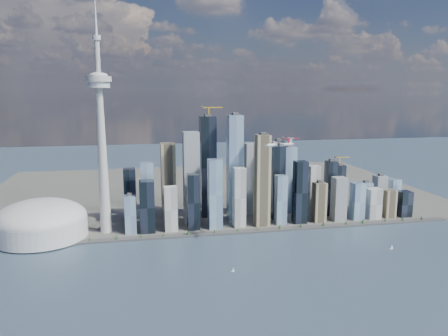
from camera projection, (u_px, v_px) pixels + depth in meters
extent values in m
plane|color=#304254|center=(267.00, 277.00, 784.02)|extent=(4000.00, 4000.00, 0.00)
cube|color=#383838|center=(236.00, 232.00, 1024.93)|extent=(1100.00, 22.00, 4.00)
cube|color=#4C4C47|center=(206.00, 190.00, 1459.29)|extent=(1400.00, 900.00, 3.00)
cylinder|color=#3F2D1E|center=(19.00, 245.00, 932.84)|extent=(1.00, 1.00, 2.40)
cone|color=#1B4C1E|center=(19.00, 243.00, 932.20)|extent=(7.20, 7.20, 8.00)
cylinder|color=#3F2D1E|center=(62.00, 242.00, 949.48)|extent=(1.00, 1.00, 2.40)
cone|color=#1B4C1E|center=(62.00, 240.00, 948.84)|extent=(7.20, 7.20, 8.00)
cylinder|color=#3F2D1E|center=(103.00, 239.00, 966.12)|extent=(1.00, 1.00, 2.40)
cone|color=#1B4C1E|center=(103.00, 238.00, 965.48)|extent=(7.20, 7.20, 8.00)
cylinder|color=#3F2D1E|center=(143.00, 237.00, 982.76)|extent=(1.00, 1.00, 2.40)
cone|color=#1B4C1E|center=(143.00, 235.00, 982.12)|extent=(7.20, 7.20, 8.00)
cylinder|color=#3F2D1E|center=(181.00, 234.00, 999.40)|extent=(1.00, 1.00, 2.40)
cone|color=#1B4C1E|center=(181.00, 233.00, 998.76)|extent=(7.20, 7.20, 8.00)
cylinder|color=#3F2D1E|center=(218.00, 232.00, 1016.04)|extent=(1.00, 1.00, 2.40)
cone|color=#1B4C1E|center=(218.00, 231.00, 1015.39)|extent=(7.20, 7.20, 8.00)
cylinder|color=#3F2D1E|center=(254.00, 230.00, 1032.68)|extent=(1.00, 1.00, 2.40)
cone|color=#1B4C1E|center=(254.00, 228.00, 1032.03)|extent=(7.20, 7.20, 8.00)
cylinder|color=#3F2D1E|center=(289.00, 227.00, 1049.32)|extent=(1.00, 1.00, 2.40)
cone|color=#1B4C1E|center=(289.00, 226.00, 1048.67)|extent=(7.20, 7.20, 8.00)
cylinder|color=#3F2D1E|center=(323.00, 225.00, 1065.95)|extent=(1.00, 1.00, 2.40)
cone|color=#1B4C1E|center=(323.00, 224.00, 1065.31)|extent=(7.20, 7.20, 8.00)
cylinder|color=#3F2D1E|center=(355.00, 223.00, 1082.59)|extent=(1.00, 1.00, 2.40)
cone|color=#1B4C1E|center=(355.00, 222.00, 1081.95)|extent=(7.20, 7.20, 8.00)
cylinder|color=#3F2D1E|center=(387.00, 221.00, 1099.23)|extent=(1.00, 1.00, 2.40)
cone|color=#1B4C1E|center=(387.00, 220.00, 1098.59)|extent=(7.20, 7.20, 8.00)
cylinder|color=#3F2D1E|center=(418.00, 219.00, 1115.87)|extent=(1.00, 1.00, 2.40)
cone|color=#1B4C1E|center=(418.00, 218.00, 1115.23)|extent=(7.20, 7.20, 8.00)
cube|color=black|center=(149.00, 206.00, 1014.01)|extent=(34.00, 34.00, 122.74)
cube|color=#809DC2|center=(148.00, 194.00, 1059.28)|extent=(30.00, 30.00, 156.21)
cube|color=beige|center=(170.00, 209.00, 1025.10)|extent=(30.00, 30.00, 106.00)
cube|color=tan|center=(167.00, 181.00, 1118.48)|extent=(36.00, 36.00, 195.26)
cube|color=gray|center=(191.00, 178.00, 1072.97)|extent=(38.00, 38.00, 228.74)
cube|color=black|center=(194.00, 202.00, 1033.18)|extent=(28.00, 28.00, 133.89)
cube|color=#809DC2|center=(216.00, 194.00, 1040.75)|extent=(32.00, 32.00, 167.37)
cube|color=black|center=(209.00, 167.00, 1133.63)|extent=(40.00, 40.00, 262.21)
cube|color=#809DC2|center=(234.00, 169.00, 1090.61)|extent=(36.00, 36.00, 267.79)
cube|color=beige|center=(239.00, 197.00, 1053.30)|extent=(28.00, 28.00, 145.05)
cube|color=tan|center=(261.00, 181.00, 1056.90)|extent=(34.00, 34.00, 223.16)
cube|color=gray|center=(250.00, 179.00, 1161.21)|extent=(30.00, 30.00, 189.68)
cube|color=black|center=(276.00, 180.00, 1117.70)|extent=(32.00, 32.00, 200.84)
cube|color=#809DC2|center=(282.00, 200.00, 1076.41)|extent=(26.00, 26.00, 122.74)
cube|color=black|center=(301.00, 192.00, 1083.02)|extent=(30.00, 30.00, 156.21)
cube|color=#809DC2|center=(287.00, 179.00, 1182.37)|extent=(34.00, 34.00, 178.53)
cube|color=beige|center=(312.00, 191.00, 1142.87)|extent=(28.00, 28.00, 133.89)
cube|color=tan|center=(320.00, 202.00, 1097.60)|extent=(30.00, 30.00, 100.42)
cube|color=gray|center=(338.00, 199.00, 1106.20)|extent=(32.00, 32.00, 111.58)
cube|color=black|center=(330.00, 188.00, 1151.47)|extent=(26.00, 26.00, 145.05)
cube|color=#809DC2|center=(356.00, 201.00, 1117.29)|extent=(30.00, 30.00, 94.84)
cube|color=black|center=(338.00, 187.00, 1216.14)|extent=(28.00, 28.00, 122.74)
cube|color=#809DC2|center=(364.00, 198.00, 1176.14)|extent=(30.00, 30.00, 83.68)
cube|color=beige|center=(374.00, 203.00, 1128.38)|extent=(34.00, 34.00, 78.10)
cube|color=tan|center=(390.00, 203.00, 1137.52)|extent=(28.00, 28.00, 72.53)
cube|color=gray|center=(380.00, 194.00, 1183.29)|extent=(30.00, 30.00, 100.42)
cube|color=black|center=(405.00, 204.00, 1146.66)|extent=(32.00, 32.00, 66.95)
cube|color=#809DC2|center=(395.00, 195.00, 1192.92)|extent=(26.00, 26.00, 89.26)
cube|color=black|center=(132.00, 194.00, 1106.67)|extent=(30.00, 30.00, 133.89)
cube|color=#809DC2|center=(132.00, 214.00, 1009.32)|extent=(26.00, 26.00, 89.26)
cube|color=gold|center=(209.00, 112.00, 1108.29)|extent=(3.00, 3.00, 22.00)
cube|color=gold|center=(212.00, 107.00, 1107.91)|extent=(55.00, 2.20, 2.20)
cube|color=#383838|center=(202.00, 107.00, 1102.80)|extent=(6.00, 4.00, 4.00)
cube|color=red|center=(288.00, 143.00, 1164.49)|extent=(3.00, 3.00, 22.00)
cube|color=red|center=(291.00, 138.00, 1163.91)|extent=(48.00, 2.20, 2.20)
cube|color=#383838|center=(283.00, 138.00, 1159.41)|extent=(6.00, 4.00, 4.00)
cube|color=gold|center=(340.00, 161.00, 1203.24)|extent=(3.00, 3.00, 22.00)
cube|color=gold|center=(342.00, 157.00, 1202.57)|extent=(45.00, 2.20, 2.20)
cube|color=#383838|center=(335.00, 157.00, 1198.33)|extent=(6.00, 4.00, 4.00)
cone|color=#ACACA7|center=(103.00, 160.00, 994.74)|extent=(26.00, 26.00, 340.00)
cylinder|color=#BBBBBB|center=(99.00, 85.00, 964.43)|extent=(48.00, 48.00, 14.00)
cylinder|color=#ACACA7|center=(99.00, 79.00, 962.29)|extent=(56.00, 56.00, 12.00)
ellipsoid|color=#BBBBBB|center=(98.00, 75.00, 960.87)|extent=(40.00, 40.00, 14.00)
cylinder|color=#ACACA7|center=(97.00, 57.00, 953.74)|extent=(11.00, 11.00, 80.00)
cylinder|color=#BBBBBB|center=(97.00, 38.00, 946.60)|extent=(18.00, 18.00, 10.00)
cone|color=silver|center=(95.00, 10.00, 936.26)|extent=(7.00, 7.00, 105.00)
cylinder|color=#BBBBBB|center=(42.00, 228.00, 984.60)|extent=(200.00, 200.00, 44.00)
ellipsoid|color=#BBBBBB|center=(41.00, 218.00, 980.68)|extent=(200.00, 200.00, 84.00)
cylinder|color=silver|center=(279.00, 145.00, 901.70)|extent=(56.93, 19.32, 6.99)
cone|color=silver|center=(267.00, 146.00, 889.91)|extent=(8.99, 8.50, 6.99)
cone|color=silver|center=(292.00, 144.00, 913.92)|extent=(12.19, 9.22, 6.99)
cube|color=silver|center=(278.00, 143.00, 900.16)|extent=(21.98, 61.57, 1.09)
cylinder|color=silver|center=(281.00, 145.00, 889.67)|extent=(12.58, 6.48, 3.93)
cylinder|color=silver|center=(275.00, 143.00, 911.27)|extent=(12.58, 6.48, 3.93)
cylinder|color=#3F3F3F|center=(279.00, 145.00, 887.06)|extent=(2.24, 8.59, 8.74)
cylinder|color=#3F3F3F|center=(273.00, 143.00, 908.66)|extent=(2.24, 8.59, 8.74)
cube|color=silver|center=(291.00, 141.00, 911.36)|extent=(6.16, 2.20, 12.01)
cube|color=silver|center=(291.00, 138.00, 910.27)|extent=(9.01, 20.23, 0.76)
cube|color=silver|center=(233.00, 271.00, 807.91)|extent=(5.95, 1.98, 0.79)
cylinder|color=#999999|center=(233.00, 269.00, 807.10)|extent=(0.24, 0.24, 8.84)
cube|color=silver|center=(391.00, 249.00, 921.69)|extent=(6.62, 2.27, 0.87)
cylinder|color=#999999|center=(391.00, 247.00, 920.79)|extent=(0.26, 0.26, 9.80)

